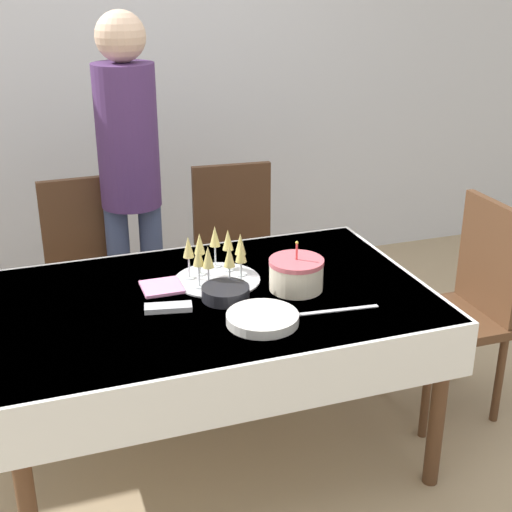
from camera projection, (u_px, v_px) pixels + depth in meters
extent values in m
plane|color=tan|center=(217.00, 453.00, 2.95)|extent=(12.00, 12.00, 0.00)
cube|color=silver|center=(119.00, 62.00, 4.08)|extent=(8.00, 0.05, 2.70)
cube|color=white|center=(213.00, 299.00, 2.68)|extent=(1.59, 1.01, 0.03)
cube|color=white|center=(213.00, 320.00, 2.71)|extent=(1.62, 1.04, 0.21)
cylinder|color=#51331E|center=(26.00, 497.00, 2.20)|extent=(0.06, 0.06, 0.69)
cylinder|color=#51331E|center=(438.00, 407.00, 2.65)|extent=(0.06, 0.06, 0.69)
cylinder|color=#51331E|center=(16.00, 358.00, 2.98)|extent=(0.06, 0.06, 0.69)
cylinder|color=#51331E|center=(336.00, 306.00, 3.43)|extent=(0.06, 0.06, 0.69)
cube|color=#51331E|center=(96.00, 296.00, 3.33)|extent=(0.43, 0.43, 0.04)
cube|color=#51331E|center=(85.00, 229.00, 3.40)|extent=(0.40, 0.05, 0.50)
cylinder|color=#51331E|center=(145.00, 350.00, 3.32)|extent=(0.04, 0.04, 0.41)
cylinder|color=#51331E|center=(66.00, 364.00, 3.20)|extent=(0.04, 0.04, 0.41)
cylinder|color=#51331E|center=(130.00, 317.00, 3.63)|extent=(0.04, 0.04, 0.41)
cylinder|color=#51331E|center=(57.00, 328.00, 3.52)|extent=(0.04, 0.04, 0.41)
cube|color=#51331E|center=(241.00, 276.00, 3.55)|extent=(0.45, 0.45, 0.04)
cube|color=#51331E|center=(232.00, 212.00, 3.62)|extent=(0.40, 0.07, 0.50)
cylinder|color=#51331E|center=(286.00, 328.00, 3.52)|extent=(0.04, 0.04, 0.41)
cylinder|color=#51331E|center=(214.00, 337.00, 3.43)|extent=(0.04, 0.04, 0.41)
cylinder|color=#51331E|center=(266.00, 297.00, 3.84)|extent=(0.04, 0.04, 0.41)
cylinder|color=#51331E|center=(200.00, 305.00, 3.76)|extent=(0.04, 0.04, 0.41)
cube|color=#51331E|center=(445.00, 321.00, 3.10)|extent=(0.42, 0.42, 0.04)
cube|color=#51331E|center=(490.00, 258.00, 3.06)|extent=(0.04, 0.40, 0.50)
cylinder|color=#51331E|center=(426.00, 394.00, 2.98)|extent=(0.04, 0.04, 0.41)
cylinder|color=#51331E|center=(385.00, 353.00, 3.29)|extent=(0.04, 0.04, 0.41)
cylinder|color=#51331E|center=(499.00, 380.00, 3.08)|extent=(0.04, 0.04, 0.41)
cylinder|color=#51331E|center=(452.00, 341.00, 3.40)|extent=(0.04, 0.04, 0.41)
cylinder|color=beige|center=(296.00, 276.00, 2.71)|extent=(0.21, 0.21, 0.10)
cylinder|color=#D15B66|center=(296.00, 262.00, 2.68)|extent=(0.21, 0.21, 0.02)
cylinder|color=#E53F3F|center=(297.00, 252.00, 2.67)|extent=(0.01, 0.01, 0.06)
sphere|color=#F9CC4C|center=(297.00, 243.00, 2.65)|extent=(0.01, 0.01, 0.01)
cylinder|color=silver|center=(217.00, 280.00, 2.80)|extent=(0.34, 0.34, 0.01)
cylinder|color=silver|center=(241.00, 274.00, 2.84)|extent=(0.05, 0.05, 0.00)
cylinder|color=silver|center=(241.00, 264.00, 2.82)|extent=(0.01, 0.01, 0.08)
cone|color=#E0CC72|center=(240.00, 244.00, 2.79)|extent=(0.04, 0.04, 0.08)
cylinder|color=silver|center=(228.00, 269.00, 2.88)|extent=(0.05, 0.05, 0.00)
cylinder|color=silver|center=(228.00, 259.00, 2.86)|extent=(0.01, 0.01, 0.08)
cone|color=#E0CC72|center=(228.00, 239.00, 2.83)|extent=(0.04, 0.04, 0.08)
cylinder|color=silver|center=(216.00, 266.00, 2.92)|extent=(0.05, 0.05, 0.00)
cylinder|color=silver|center=(215.00, 256.00, 2.90)|extent=(0.01, 0.01, 0.08)
cone|color=#E0CC72|center=(215.00, 236.00, 2.87)|extent=(0.04, 0.04, 0.08)
cylinder|color=silver|center=(200.00, 273.00, 2.84)|extent=(0.05, 0.05, 0.00)
cylinder|color=silver|center=(200.00, 263.00, 2.83)|extent=(0.01, 0.01, 0.08)
cone|color=#E0CC72|center=(200.00, 243.00, 2.79)|extent=(0.04, 0.04, 0.08)
cylinder|color=silver|center=(190.00, 277.00, 2.81)|extent=(0.05, 0.05, 0.00)
cylinder|color=silver|center=(189.00, 267.00, 2.79)|extent=(0.01, 0.01, 0.08)
cone|color=#E0CC72|center=(188.00, 247.00, 2.76)|extent=(0.04, 0.04, 0.08)
cylinder|color=silver|center=(199.00, 286.00, 2.73)|extent=(0.05, 0.05, 0.00)
cylinder|color=silver|center=(199.00, 276.00, 2.71)|extent=(0.01, 0.01, 0.08)
cone|color=#E0CC72|center=(198.00, 255.00, 2.68)|extent=(0.04, 0.04, 0.08)
cylinder|color=silver|center=(209.00, 288.00, 2.71)|extent=(0.05, 0.05, 0.00)
cylinder|color=silver|center=(208.00, 278.00, 2.70)|extent=(0.01, 0.01, 0.08)
cone|color=#E0CC72|center=(208.00, 257.00, 2.66)|extent=(0.04, 0.04, 0.08)
cylinder|color=silver|center=(230.00, 287.00, 2.72)|extent=(0.05, 0.05, 0.00)
cylinder|color=silver|center=(230.00, 277.00, 2.71)|extent=(0.01, 0.01, 0.08)
cone|color=#E0CC72|center=(229.00, 256.00, 2.67)|extent=(0.04, 0.04, 0.08)
cylinder|color=silver|center=(241.00, 282.00, 2.77)|extent=(0.05, 0.05, 0.00)
cylinder|color=silver|center=(241.00, 272.00, 2.75)|extent=(0.01, 0.01, 0.08)
cone|color=#E0CC72|center=(241.00, 251.00, 2.72)|extent=(0.04, 0.04, 0.08)
cylinder|color=silver|center=(262.00, 322.00, 2.47)|extent=(0.25, 0.25, 0.01)
cylinder|color=silver|center=(262.00, 320.00, 2.46)|extent=(0.25, 0.25, 0.01)
cylinder|color=silver|center=(262.00, 319.00, 2.46)|extent=(0.25, 0.25, 0.01)
cylinder|color=silver|center=(262.00, 317.00, 2.46)|extent=(0.25, 0.25, 0.01)
cylinder|color=silver|center=(262.00, 315.00, 2.46)|extent=(0.25, 0.25, 0.01)
cylinder|color=black|center=(226.00, 298.00, 2.64)|extent=(0.18, 0.18, 0.01)
cylinder|color=black|center=(226.00, 296.00, 2.64)|extent=(0.18, 0.18, 0.01)
cylinder|color=black|center=(226.00, 295.00, 2.64)|extent=(0.18, 0.18, 0.01)
cylinder|color=black|center=(226.00, 293.00, 2.64)|extent=(0.18, 0.18, 0.01)
cylinder|color=black|center=(226.00, 291.00, 2.63)|extent=(0.18, 0.18, 0.01)
cylinder|color=black|center=(225.00, 289.00, 2.63)|extent=(0.18, 0.18, 0.01)
cylinder|color=black|center=(225.00, 288.00, 2.63)|extent=(0.18, 0.18, 0.01)
cube|color=silver|center=(339.00, 310.00, 2.56)|extent=(0.30, 0.05, 0.00)
cube|color=silver|center=(168.00, 308.00, 2.56)|extent=(0.18, 0.09, 0.02)
cube|color=pink|center=(162.00, 287.00, 2.73)|extent=(0.15, 0.15, 0.01)
cylinder|color=#3F4C72|center=(121.00, 286.00, 3.48)|extent=(0.11, 0.11, 0.82)
cylinder|color=#3F4C72|center=(154.00, 282.00, 3.53)|extent=(0.11, 0.11, 0.82)
cylinder|color=#4C2D60|center=(127.00, 137.00, 3.23)|extent=(0.28, 0.28, 0.65)
sphere|color=#D8B293|center=(120.00, 36.00, 3.06)|extent=(0.22, 0.22, 0.22)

